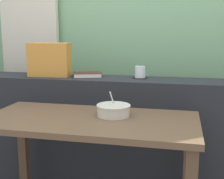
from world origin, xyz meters
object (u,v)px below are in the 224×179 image
Objects in this scene: throw_pillow at (50,60)px; coaster_square at (140,78)px; breakfast_table at (90,137)px; juice_glass at (140,73)px; soup_bowl at (113,110)px; closed_book at (87,75)px.

coaster_square is at bearing 3.49° from throw_pillow.
breakfast_table is 0.72m from juice_glass.
throw_pillow is 0.83m from soup_bowl.
throw_pillow is (-0.50, 0.57, 0.40)m from breakfast_table.
juice_glass is (-0.00, -0.00, 0.04)m from coaster_square.
coaster_square is at bearing 75.96° from juice_glass.
closed_book is (-0.19, 0.59, 0.29)m from breakfast_table.
juice_glass is 0.57m from soup_bowl.
throw_pillow reaches higher than juice_glass.
breakfast_table is at bearing -109.19° from juice_glass.
coaster_square is 0.41m from closed_book.
juice_glass is (0.21, 0.62, 0.32)m from breakfast_table.
juice_glass is 0.27× the size of throw_pillow.
closed_book is 0.78× the size of throw_pillow.
juice_glass is 0.34× the size of closed_book.
soup_bowl is at bearing -99.51° from coaster_square.
throw_pillow is at bearing -176.51° from coaster_square.
coaster_square reaches higher than soup_bowl.
throw_pillow is (-0.71, -0.04, 0.13)m from coaster_square.
closed_book is at bearing 108.25° from breakfast_table.
breakfast_table is 14.74× the size of juice_glass.
coaster_square is 0.49× the size of soup_bowl.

